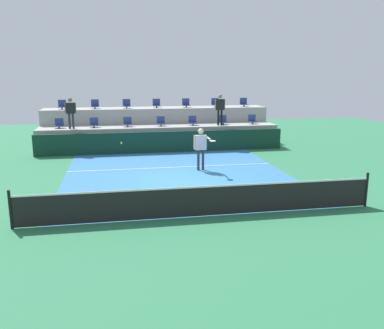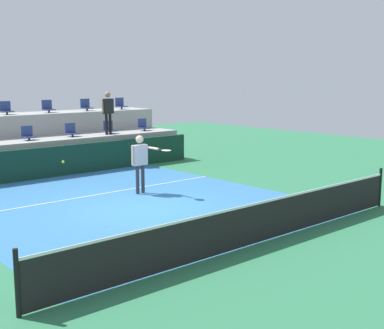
{
  "view_description": "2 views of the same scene",
  "coord_description": "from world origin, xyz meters",
  "px_view_note": "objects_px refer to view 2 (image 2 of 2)",
  "views": [
    {
      "loc": [
        -2.33,
        -14.84,
        4.04
      ],
      "look_at": [
        0.27,
        -0.85,
        0.84
      ],
      "focal_mm": 37.76,
      "sensor_mm": 36.0,
      "label": 1
    },
    {
      "loc": [
        -8.1,
        -11.23,
        3.55
      ],
      "look_at": [
        1.0,
        -0.87,
        1.24
      ],
      "focal_mm": 48.97,
      "sensor_mm": 36.0,
      "label": 2
    }
  ],
  "objects_px": {
    "tennis_player": "(141,158)",
    "stadium_chair_upper_center": "(6,109)",
    "stadium_chair_lower_right": "(109,128)",
    "stadium_chair_upper_right": "(86,106)",
    "stadium_chair_lower_mid_right": "(71,131)",
    "stadium_chair_lower_far_right": "(143,126)",
    "stadium_chair_lower_center": "(28,134)",
    "spectator_in_white": "(108,109)",
    "stadium_chair_upper_far_right": "(121,104)",
    "tennis_ball": "(63,162)",
    "stadium_chair_upper_mid_right": "(48,107)"
  },
  "relations": [
    {
      "from": "spectator_in_white",
      "to": "stadium_chair_upper_right",
      "type": "bearing_deg",
      "value": 83.14
    },
    {
      "from": "tennis_player",
      "to": "tennis_ball",
      "type": "distance_m",
      "value": 3.66
    },
    {
      "from": "spectator_in_white",
      "to": "stadium_chair_lower_far_right",
      "type": "bearing_deg",
      "value": 10.78
    },
    {
      "from": "stadium_chair_lower_center",
      "to": "stadium_chair_upper_right",
      "type": "distance_m",
      "value": 4.03
    },
    {
      "from": "stadium_chair_upper_mid_right",
      "to": "stadium_chair_upper_right",
      "type": "height_order",
      "value": "same"
    },
    {
      "from": "stadium_chair_upper_center",
      "to": "tennis_player",
      "type": "relative_size",
      "value": 0.29
    },
    {
      "from": "stadium_chair_upper_mid_right",
      "to": "stadium_chair_upper_right",
      "type": "distance_m",
      "value": 1.79
    },
    {
      "from": "stadium_chair_lower_center",
      "to": "stadium_chair_upper_right",
      "type": "xyz_separation_m",
      "value": [
        3.5,
        1.8,
        0.85
      ]
    },
    {
      "from": "stadium_chair_lower_far_right",
      "to": "tennis_ball",
      "type": "height_order",
      "value": "stadium_chair_lower_far_right"
    },
    {
      "from": "stadium_chair_lower_mid_right",
      "to": "tennis_player",
      "type": "relative_size",
      "value": 0.29
    },
    {
      "from": "stadium_chair_upper_right",
      "to": "stadium_chair_upper_far_right",
      "type": "relative_size",
      "value": 1.0
    },
    {
      "from": "stadium_chair_lower_right",
      "to": "tennis_player",
      "type": "distance_m",
      "value": 6.09
    },
    {
      "from": "stadium_chair_lower_mid_right",
      "to": "stadium_chair_upper_far_right",
      "type": "relative_size",
      "value": 1.0
    },
    {
      "from": "stadium_chair_lower_mid_right",
      "to": "spectator_in_white",
      "type": "height_order",
      "value": "spectator_in_white"
    },
    {
      "from": "stadium_chair_upper_right",
      "to": "stadium_chair_upper_far_right",
      "type": "bearing_deg",
      "value": 0.0
    },
    {
      "from": "tennis_ball",
      "to": "stadium_chair_upper_far_right",
      "type": "bearing_deg",
      "value": 49.48
    },
    {
      "from": "stadium_chair_upper_right",
      "to": "tennis_player",
      "type": "xyz_separation_m",
      "value": [
        -2.41,
        -7.38,
        -1.2
      ]
    },
    {
      "from": "stadium_chair_upper_center",
      "to": "spectator_in_white",
      "type": "height_order",
      "value": "spectator_in_white"
    },
    {
      "from": "stadium_chair_lower_mid_right",
      "to": "stadium_chair_lower_right",
      "type": "bearing_deg",
      "value": 0.0
    },
    {
      "from": "stadium_chair_lower_center",
      "to": "stadium_chair_upper_right",
      "type": "height_order",
      "value": "stadium_chair_upper_right"
    },
    {
      "from": "stadium_chair_lower_center",
      "to": "stadium_chair_lower_right",
      "type": "relative_size",
      "value": 1.0
    },
    {
      "from": "tennis_player",
      "to": "stadium_chair_upper_right",
      "type": "bearing_deg",
      "value": 71.91
    },
    {
      "from": "stadium_chair_lower_mid_right",
      "to": "spectator_in_white",
      "type": "xyz_separation_m",
      "value": [
        1.46,
        -0.38,
        0.83
      ]
    },
    {
      "from": "stadium_chair_lower_right",
      "to": "tennis_ball",
      "type": "distance_m",
      "value": 9.09
    },
    {
      "from": "stadium_chair_upper_center",
      "to": "spectator_in_white",
      "type": "distance_m",
      "value": 3.95
    },
    {
      "from": "stadium_chair_lower_right",
      "to": "stadium_chair_upper_center",
      "type": "xyz_separation_m",
      "value": [
        -3.57,
        1.8,
        0.85
      ]
    },
    {
      "from": "stadium_chair_lower_center",
      "to": "spectator_in_white",
      "type": "relative_size",
      "value": 0.3
    },
    {
      "from": "stadium_chair_lower_right",
      "to": "stadium_chair_lower_far_right",
      "type": "distance_m",
      "value": 1.74
    },
    {
      "from": "tennis_player",
      "to": "spectator_in_white",
      "type": "relative_size",
      "value": 1.05
    },
    {
      "from": "stadium_chair_upper_far_right",
      "to": "tennis_ball",
      "type": "relative_size",
      "value": 7.65
    },
    {
      "from": "stadium_chair_lower_mid_right",
      "to": "stadium_chair_upper_far_right",
      "type": "height_order",
      "value": "stadium_chair_upper_far_right"
    },
    {
      "from": "stadium_chair_lower_far_right",
      "to": "stadium_chair_upper_center",
      "type": "bearing_deg",
      "value": 161.26
    },
    {
      "from": "stadium_chair_upper_center",
      "to": "tennis_player",
      "type": "xyz_separation_m",
      "value": [
        1.14,
        -7.38,
        -1.2
      ]
    },
    {
      "from": "stadium_chair_upper_center",
      "to": "stadium_chair_upper_right",
      "type": "xyz_separation_m",
      "value": [
        3.55,
        0.0,
        0.0
      ]
    },
    {
      "from": "tennis_player",
      "to": "stadium_chair_upper_mid_right",
      "type": "bearing_deg",
      "value": 85.2
    },
    {
      "from": "spectator_in_white",
      "to": "tennis_ball",
      "type": "xyz_separation_m",
      "value": [
        -5.49,
        -6.64,
        -0.77
      ]
    },
    {
      "from": "stadium_chair_upper_center",
      "to": "stadium_chair_upper_far_right",
      "type": "relative_size",
      "value": 1.0
    },
    {
      "from": "stadium_chair_upper_far_right",
      "to": "tennis_player",
      "type": "height_order",
      "value": "stadium_chair_upper_far_right"
    },
    {
      "from": "stadium_chair_upper_far_right",
      "to": "spectator_in_white",
      "type": "distance_m",
      "value": 3.0
    },
    {
      "from": "stadium_chair_upper_far_right",
      "to": "spectator_in_white",
      "type": "xyz_separation_m",
      "value": [
        -2.06,
        -2.18,
        -0.02
      ]
    },
    {
      "from": "stadium_chair_lower_mid_right",
      "to": "tennis_ball",
      "type": "xyz_separation_m",
      "value": [
        -4.03,
        -7.03,
        0.06
      ]
    },
    {
      "from": "stadium_chair_lower_center",
      "to": "spectator_in_white",
      "type": "xyz_separation_m",
      "value": [
        3.24,
        -0.38,
        0.83
      ]
    },
    {
      "from": "tennis_player",
      "to": "stadium_chair_upper_center",
      "type": "bearing_deg",
      "value": 98.8
    },
    {
      "from": "stadium_chair_lower_center",
      "to": "tennis_player",
      "type": "bearing_deg",
      "value": -78.9
    },
    {
      "from": "stadium_chair_lower_mid_right",
      "to": "stadium_chair_lower_right",
      "type": "relative_size",
      "value": 1.0
    },
    {
      "from": "stadium_chair_lower_mid_right",
      "to": "stadium_chair_lower_far_right",
      "type": "bearing_deg",
      "value": 0.0
    },
    {
      "from": "stadium_chair_lower_right",
      "to": "stadium_chair_upper_right",
      "type": "height_order",
      "value": "stadium_chair_upper_right"
    },
    {
      "from": "stadium_chair_lower_far_right",
      "to": "tennis_ball",
      "type": "distance_m",
      "value": 10.28
    },
    {
      "from": "stadium_chair_lower_far_right",
      "to": "stadium_chair_upper_right",
      "type": "distance_m",
      "value": 2.65
    },
    {
      "from": "stadium_chair_upper_mid_right",
      "to": "stadium_chair_upper_right",
      "type": "bearing_deg",
      "value": 0.0
    }
  ]
}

